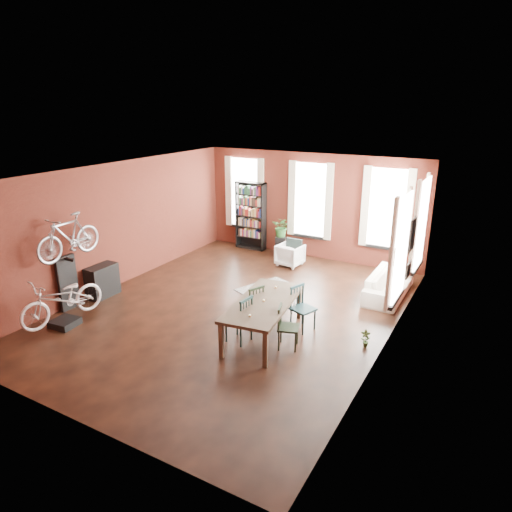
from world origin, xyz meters
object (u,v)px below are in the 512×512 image
Objects in this scene: console_table at (102,281)px; dining_table at (264,319)px; bookshelf at (251,216)px; bike_trainer at (65,323)px; white_armchair at (290,254)px; dining_chair_d at (303,309)px; bicycle_floor at (59,280)px; dining_chair_b at (251,305)px; plant_stand at (280,246)px; dining_chair_a at (239,319)px; dining_chair_c at (288,327)px; cream_sofa at (389,280)px.

dining_table is at bearing 1.73° from console_table.
bookshelf reaches higher than bike_trainer.
white_armchair is 5.34m from console_table.
dining_chair_d is 5.17m from bicycle_floor.
bike_trainer is at bearing -36.06° from dining_chair_b.
bookshelf is at bearing 169.06° from plant_stand.
dining_table is at bearing 113.87° from white_armchair.
console_table is 1.80m from bicycle_floor.
dining_chair_a is 1.40× the size of white_armchair.
dining_chair_c reaches higher than plant_stand.
dining_chair_d is 1.36× the size of white_armchair.
dining_chair_b is (-0.13, 0.73, -0.02)m from dining_chair_a.
bookshelf is at bearing 71.05° from cream_sofa.
dining_chair_b is 1.07× the size of dining_chair_c.
console_table is at bearing 119.09° from dining_chair_d.
bicycle_floor is at bearing -71.32° from console_table.
dining_chair_b reaches higher than console_table.
dining_chair_a reaches higher than white_armchair.
bookshelf is at bearing -126.18° from dining_chair_b.
dining_chair_d is at bearing -58.00° from plant_stand.
white_armchair is at bearing 66.10° from bike_trainer.
plant_stand is 6.87m from bicycle_floor.
cream_sofa is at bearing -3.47° from dining_chair_d.
dining_chair_d is at bearing 132.48° from dining_chair_b.
dining_chair_c is 0.47× the size of bicycle_floor.
dining_chair_a is 1.94× the size of bike_trainer.
dining_chair_a is 0.45× the size of bookshelf.
console_table is at bearing 174.16° from dining_table.
bookshelf reaches higher than cream_sofa.
console_table is (-5.07, -0.82, -0.08)m from dining_chair_d.
dining_chair_d reaches higher than dining_chair_b.
dining_chair_b reaches higher than plant_stand.
white_armchair is at bearing 75.06° from cream_sofa.
dining_chair_a is 1.05× the size of dining_chair_b.
plant_stand is at bearing -156.72° from dining_chair_a.
console_table is (-6.23, -3.50, -0.01)m from cream_sofa.
dining_table is at bearing -57.63° from bookshelf.
dining_chair_a is at bearing 150.98° from cream_sofa.
dining_chair_a is 1.23× the size of console_table.
dining_chair_b reaches higher than white_armchair.
bookshelf is 4.31× the size of bike_trainer.
dining_table reaches higher than plant_stand.
white_armchair reaches higher than bike_trainer.
bicycle_floor is (-5.70, -5.07, 0.68)m from cream_sofa.
cream_sofa is at bearing 50.04° from bicycle_floor.
white_armchair is (-0.90, 3.87, -0.12)m from dining_chair_b.
plant_stand is (-1.54, 4.51, -0.16)m from dining_chair_b.
bookshelf is 5.40m from console_table.
bike_trainer is at bearing 71.83° from white_armchair.
dining_chair_a is at bearing 159.36° from dining_chair_d.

